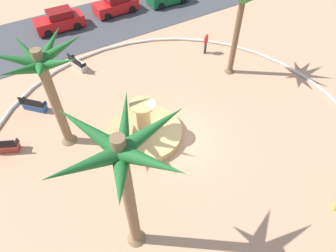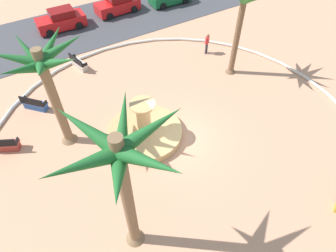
# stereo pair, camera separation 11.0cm
# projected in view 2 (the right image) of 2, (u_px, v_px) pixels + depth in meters

# --- Properties ---
(ground_plane) EXTENTS (80.00, 80.00, 0.00)m
(ground_plane) POSITION_uv_depth(u_px,v_px,m) (178.00, 139.00, 16.86)
(ground_plane) COLOR tan
(plaza_curb) EXTENTS (21.61, 21.61, 0.20)m
(plaza_curb) POSITION_uv_depth(u_px,v_px,m) (178.00, 138.00, 16.79)
(plaza_curb) COLOR silver
(plaza_curb) RESTS_ON ground
(street_asphalt) EXTENTS (48.00, 8.00, 0.03)m
(street_asphalt) POSITION_uv_depth(u_px,v_px,m) (84.00, 26.00, 25.68)
(street_asphalt) COLOR #424247
(street_asphalt) RESTS_ON ground
(fountain) EXTENTS (4.30, 4.30, 2.49)m
(fountain) POSITION_uv_depth(u_px,v_px,m) (145.00, 131.00, 16.82)
(fountain) COLOR tan
(fountain) RESTS_ON ground
(palm_tree_near_fountain) EXTENTS (4.53, 4.30, 7.10)m
(palm_tree_near_fountain) POSITION_uv_depth(u_px,v_px,m) (122.00, 168.00, 8.99)
(palm_tree_near_fountain) COLOR brown
(palm_tree_near_fountain) RESTS_ON ground
(palm_tree_by_curb) EXTENTS (4.22, 4.09, 6.22)m
(palm_tree_by_curb) POSITION_uv_depth(u_px,v_px,m) (45.00, 74.00, 13.42)
(palm_tree_by_curb) COLOR brown
(palm_tree_by_curb) RESTS_ON ground
(palm_tree_mid_plaza) EXTENTS (3.77, 3.68, 6.40)m
(palm_tree_mid_plaza) POSITION_uv_depth(u_px,v_px,m) (244.00, 1.00, 17.41)
(palm_tree_mid_plaza) COLOR brown
(palm_tree_mid_plaza) RESTS_ON ground
(bench_east) EXTENTS (1.45, 1.52, 1.00)m
(bench_east) POSITION_uv_depth(u_px,v_px,m) (35.00, 105.00, 18.32)
(bench_east) COLOR #335BA8
(bench_east) RESTS_ON ground
(bench_west) EXTENTS (1.65, 1.17, 1.00)m
(bench_west) POSITION_uv_depth(u_px,v_px,m) (4.00, 145.00, 16.09)
(bench_west) COLOR #B73D33
(bench_west) RESTS_ON ground
(bench_southeast) EXTENTS (0.88, 1.67, 1.00)m
(bench_southeast) POSITION_uv_depth(u_px,v_px,m) (79.00, 64.00, 21.28)
(bench_southeast) COLOR beige
(bench_southeast) RESTS_ON ground
(person_cyclist_photo) EXTENTS (0.46, 0.35, 1.65)m
(person_cyclist_photo) POSITION_uv_depth(u_px,v_px,m) (207.00, 43.00, 22.16)
(person_cyclist_photo) COLOR #33333D
(person_cyclist_photo) RESTS_ON ground
(parked_car_leftmost) EXTENTS (4.04, 2.00, 1.67)m
(parked_car_leftmost) POSITION_uv_depth(u_px,v_px,m) (61.00, 20.00, 24.84)
(parked_car_leftmost) COLOR red
(parked_car_leftmost) RESTS_ON ground
(parked_car_second) EXTENTS (4.07, 2.06, 1.67)m
(parked_car_second) POSITION_uv_depth(u_px,v_px,m) (118.00, 4.00, 26.85)
(parked_car_second) COLOR red
(parked_car_second) RESTS_ON ground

